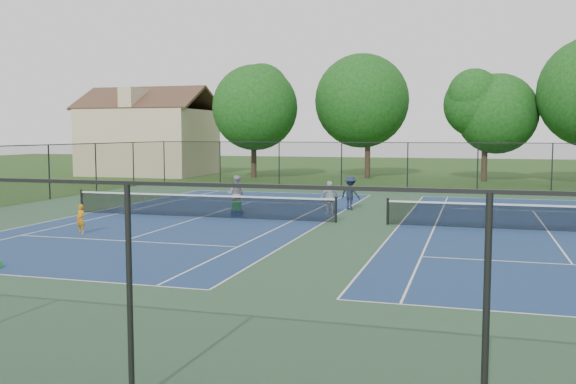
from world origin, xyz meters
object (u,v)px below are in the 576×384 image
(tree_back_b, at_px, (368,96))
(ball_crate, at_px, (237,213))
(bystander_a, at_px, (330,198))
(bystander_b, at_px, (350,193))
(child_player, at_px, (81,219))
(tree_back_a, at_px, (254,103))
(clapboard_house, at_px, (149,139))
(instructor, at_px, (236,194))
(tree_back_c, at_px, (486,108))
(ball_hopper, at_px, (237,206))

(tree_back_b, xyz_separation_m, ball_crate, (-1.63, -25.29, -6.46))
(bystander_a, distance_m, bystander_b, 2.15)
(child_player, xyz_separation_m, ball_crate, (3.70, 6.11, -0.40))
(tree_back_a, bearing_deg, bystander_a, -62.64)
(tree_back_b, relative_size, bystander_b, 6.27)
(child_player, bearing_deg, clapboard_house, 128.88)
(bystander_b, xyz_separation_m, ball_crate, (-4.32, -3.82, -0.66))
(instructor, height_order, bystander_a, instructor)
(tree_back_b, xyz_separation_m, clapboard_house, (-19.00, -1.00, -3.50))
(tree_back_a, relative_size, clapboard_house, 0.85)
(instructor, bearing_deg, bystander_a, -175.15)
(clapboard_house, relative_size, child_player, 10.04)
(tree_back_c, distance_m, clapboard_house, 28.10)
(tree_back_b, distance_m, tree_back_c, 9.12)
(clapboard_house, bearing_deg, tree_back_b, 3.01)
(child_player, relative_size, ball_hopper, 2.86)
(tree_back_c, xyz_separation_m, ball_hopper, (-10.63, -24.29, -5.02))
(clapboard_house, xyz_separation_m, bystander_b, (21.68, -20.47, -2.29))
(child_player, distance_m, bystander_b, 12.77)
(tree_back_a, xyz_separation_m, bystander_b, (11.68, -19.47, -5.24))
(child_player, bearing_deg, bystander_b, 65.76)
(tree_back_a, distance_m, bystander_b, 23.30)
(tree_back_b, distance_m, clapboard_house, 19.35)
(tree_back_a, height_order, tree_back_c, tree_back_a)
(clapboard_house, relative_size, bystander_a, 7.11)
(tree_back_a, relative_size, instructor, 5.33)
(bystander_a, distance_m, ball_crate, 4.21)
(clapboard_house, relative_size, ball_crate, 27.21)
(child_player, distance_m, ball_hopper, 7.14)
(tree_back_a, height_order, bystander_a, tree_back_a)
(clapboard_house, relative_size, ball_hopper, 28.67)
(clapboard_house, height_order, child_player, clapboard_house)
(tree_back_b, height_order, bystander_b, tree_back_b)
(tree_back_b, distance_m, ball_crate, 26.15)
(ball_hopper, bearing_deg, ball_crate, 0.00)
(tree_back_a, height_order, tree_back_b, tree_back_b)
(child_player, bearing_deg, ball_crate, 73.48)
(tree_back_b, xyz_separation_m, instructor, (-2.08, -24.17, -5.74))
(ball_crate, bearing_deg, tree_back_a, 107.55)
(clapboard_house, xyz_separation_m, ball_hopper, (17.37, -24.29, -2.63))
(bystander_a, bearing_deg, ball_crate, -10.20)
(instructor, bearing_deg, bystander_b, -153.86)
(child_player, bearing_deg, bystander_a, 61.03)
(tree_back_c, distance_m, child_player, 33.97)
(bystander_b, bearing_deg, tree_back_c, -82.26)
(tree_back_c, xyz_separation_m, clapboard_house, (-28.00, -0.00, -2.39))
(tree_back_c, relative_size, ball_hopper, 22.29)
(instructor, height_order, bystander_b, instructor)
(child_player, bearing_deg, instructor, 80.44)
(bystander_b, distance_m, ball_crate, 5.80)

